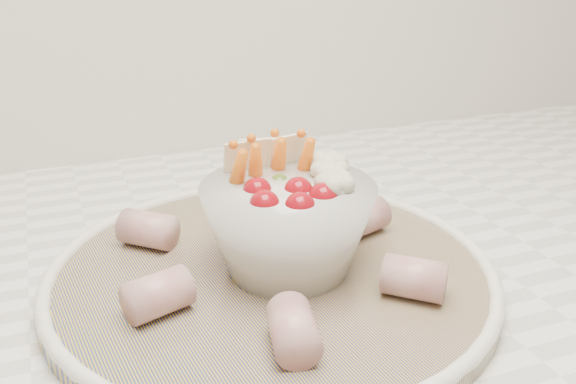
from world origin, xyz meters
name	(u,v)px	position (x,y,z in m)	size (l,w,h in m)	color
serving_platter	(272,273)	(0.08, 1.38, 0.93)	(0.42, 0.42, 0.02)	navy
veggie_bowl	(289,223)	(0.10, 1.38, 0.98)	(0.15, 0.15, 0.11)	silver
cured_meat_rolls	(271,252)	(0.08, 1.38, 0.95)	(0.26, 0.28, 0.03)	#AD4F59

